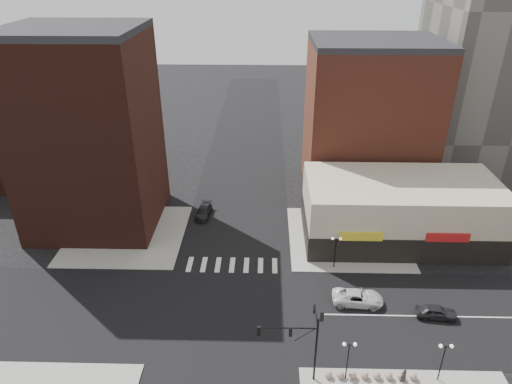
{
  "coord_description": "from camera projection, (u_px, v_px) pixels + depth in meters",
  "views": [
    {
      "loc": [
        3.86,
        -36.04,
        33.02
      ],
      "look_at": [
        2.81,
        6.13,
        11.0
      ],
      "focal_mm": 32.0,
      "sensor_mm": 36.0,
      "label": 1
    }
  ],
  "objects": [
    {
      "name": "street_lamp_se_a",
      "position": [
        349.0,
        351.0,
        38.45
      ],
      "size": [
        1.22,
        0.32,
        4.16
      ],
      "color": "black",
      "rests_on": "sidewalk_se"
    },
    {
      "name": "building_ne_row",
      "position": [
        399.0,
        215.0,
        58.6
      ],
      "size": [
        24.2,
        12.2,
        8.0
      ],
      "color": "beige",
      "rests_on": "ground"
    },
    {
      "name": "building_nw_low",
      "position": [
        50.0,
        138.0,
        75.37
      ],
      "size": [
        20.0,
        18.0,
        12.0
      ],
      "primitive_type": "cube",
      "color": "#3B1A12",
      "rests_on": "ground"
    },
    {
      "name": "dark_sedan_north",
      "position": [
        204.0,
        212.0,
        64.61
      ],
      "size": [
        2.29,
        4.73,
        1.33
      ],
      "primitive_type": "imported",
      "rotation": [
        0.0,
        0.0,
        -0.09
      ],
      "color": "black",
      "rests_on": "ground"
    },
    {
      "name": "building_nw",
      "position": [
        88.0,
        135.0,
        58.34
      ],
      "size": [
        16.0,
        15.0,
        25.0
      ],
      "primitive_type": "cube",
      "color": "#3B1A12",
      "rests_on": "ground"
    },
    {
      "name": "white_suv",
      "position": [
        358.0,
        298.0,
        48.29
      ],
      "size": [
        5.5,
        2.79,
        1.49
      ],
      "primitive_type": "imported",
      "rotation": [
        0.0,
        0.0,
        1.51
      ],
      "color": "silver",
      "rests_on": "ground"
    },
    {
      "name": "sidewalk_nw",
      "position": [
        127.0,
        234.0,
        60.45
      ],
      "size": [
        15.0,
        15.0,
        0.12
      ],
      "primitive_type": "cube",
      "color": "gray",
      "rests_on": "ground"
    },
    {
      "name": "ground",
      "position": [
        228.0,
        313.0,
        47.3
      ],
      "size": [
        240.0,
        240.0,
        0.0
      ],
      "primitive_type": "plane",
      "color": "black",
      "rests_on": "ground"
    },
    {
      "name": "street_lamp_se_b",
      "position": [
        444.0,
        353.0,
        38.27
      ],
      "size": [
        1.22,
        0.32,
        4.16
      ],
      "color": "black",
      "rests_on": "sidewalk_se"
    },
    {
      "name": "sidewalk_ne",
      "position": [
        347.0,
        237.0,
        59.8
      ],
      "size": [
        15.0,
        15.0,
        0.12
      ],
      "primitive_type": "cube",
      "color": "gray",
      "rests_on": "ground"
    },
    {
      "name": "road_ew",
      "position": [
        228.0,
        313.0,
        47.3
      ],
      "size": [
        200.0,
        14.0,
        0.02
      ],
      "primitive_type": "cube",
      "color": "black",
      "rests_on": "ground"
    },
    {
      "name": "dark_sedan_east",
      "position": [
        436.0,
        312.0,
        46.42
      ],
      "size": [
        4.2,
        2.02,
        1.38
      ],
      "primitive_type": "imported",
      "rotation": [
        0.0,
        0.0,
        1.47
      ],
      "color": "black",
      "rests_on": "ground"
    },
    {
      "name": "traffic_signal",
      "position": [
        305.0,
        334.0,
        37.91
      ],
      "size": [
        5.59,
        3.09,
        7.77
      ],
      "color": "black",
      "rests_on": "ground"
    },
    {
      "name": "bollard_row",
      "position": [
        371.0,
        375.0,
        39.71
      ],
      "size": [
        8.01,
        0.66,
        0.66
      ],
      "color": "gray",
      "rests_on": "sidewalk_se"
    },
    {
      "name": "building_ne_midrise",
      "position": [
        368.0,
        121.0,
        67.94
      ],
      "size": [
        18.0,
        15.0,
        22.0
      ],
      "primitive_type": "cube",
      "color": "brown",
      "rests_on": "ground"
    },
    {
      "name": "street_lamp_ne",
      "position": [
        336.0,
        245.0,
        52.6
      ],
      "size": [
        1.22,
        0.32,
        4.16
      ],
      "color": "black",
      "rests_on": "sidewalk_ne"
    },
    {
      "name": "pedestrian",
      "position": [
        404.0,
        375.0,
        39.2
      ],
      "size": [
        0.61,
        0.46,
        1.53
      ],
      "primitive_type": "imported",
      "rotation": [
        0.0,
        0.0,
        3.32
      ],
      "color": "#29262C",
      "rests_on": "sidewalk_se"
    },
    {
      "name": "road_ns",
      "position": [
        228.0,
        313.0,
        47.3
      ],
      "size": [
        14.0,
        200.0,
        0.02
      ],
      "primitive_type": "cube",
      "color": "black",
      "rests_on": "ground"
    }
  ]
}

